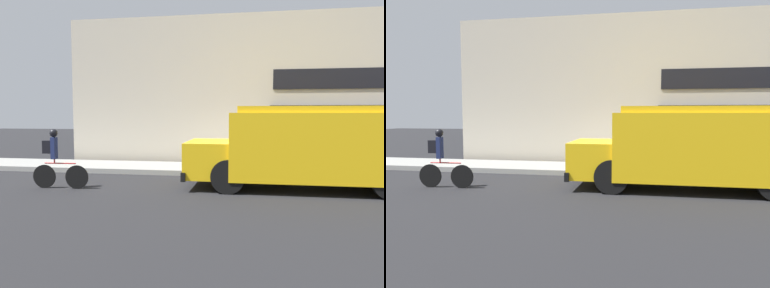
% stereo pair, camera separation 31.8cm
% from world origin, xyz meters
% --- Properties ---
extents(ground_plane, '(70.00, 70.00, 0.00)m').
position_xyz_m(ground_plane, '(0.00, 0.00, 0.00)').
color(ground_plane, '#232326').
extents(sidewalk, '(28.00, 2.26, 0.18)m').
position_xyz_m(sidewalk, '(0.00, 1.13, 0.09)').
color(sidewalk, '#999993').
rests_on(sidewalk, ground_plane).
extents(storefront, '(15.52, 0.74, 5.97)m').
position_xyz_m(storefront, '(0.06, 2.69, 2.98)').
color(storefront, beige).
rests_on(storefront, ground_plane).
extents(school_bus, '(6.42, 2.80, 2.29)m').
position_xyz_m(school_bus, '(1.43, -1.54, 1.21)').
color(school_bus, yellow).
rests_on(school_bus, ground_plane).
extents(cyclist, '(1.62, 0.23, 1.67)m').
position_xyz_m(cyclist, '(-5.62, -2.63, 0.82)').
color(cyclist, black).
rests_on(cyclist, ground_plane).
extents(trash_bin, '(0.49, 0.49, 0.80)m').
position_xyz_m(trash_bin, '(2.63, 1.70, 0.58)').
color(trash_bin, '#38383D').
rests_on(trash_bin, sidewalk).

